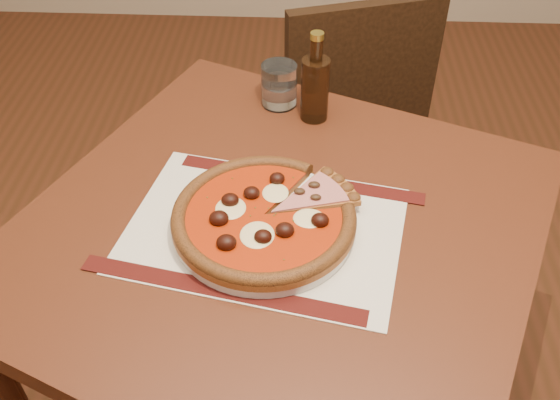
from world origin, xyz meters
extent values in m
cube|color=#562614|center=(-0.77, 0.69, 0.73)|extent=(1.05, 1.05, 0.04)
cylinder|color=#562614|center=(-0.95, 1.15, 0.35)|extent=(0.05, 0.05, 0.71)
cylinder|color=#562614|center=(-0.31, 0.87, 0.35)|extent=(0.05, 0.05, 0.71)
cube|color=black|center=(-0.64, 1.50, 0.40)|extent=(0.50, 0.50, 0.04)
cylinder|color=black|center=(-0.54, 1.72, 0.19)|extent=(0.03, 0.03, 0.39)
cylinder|color=black|center=(-0.86, 1.61, 0.19)|extent=(0.03, 0.03, 0.39)
cylinder|color=black|center=(-0.43, 1.39, 0.19)|extent=(0.03, 0.03, 0.39)
cylinder|color=black|center=(-0.75, 1.29, 0.19)|extent=(0.03, 0.03, 0.39)
cube|color=black|center=(-0.59, 1.33, 0.63)|extent=(0.39, 0.16, 0.41)
cube|color=white|center=(-0.79, 0.67, 0.75)|extent=(0.49, 0.39, 0.00)
cylinder|color=white|center=(-0.79, 0.67, 0.76)|extent=(0.29, 0.29, 0.02)
cylinder|color=#AA5F29|center=(-0.79, 0.67, 0.78)|extent=(0.29, 0.29, 0.01)
torus|color=brown|center=(-0.79, 0.67, 0.78)|extent=(0.29, 0.29, 0.02)
cylinder|color=#AB2008|center=(-0.79, 0.67, 0.78)|extent=(0.25, 0.25, 0.00)
ellipsoid|color=#F4E6A4|center=(-0.77, 0.71, 0.79)|extent=(0.05, 0.04, 0.01)
ellipsoid|color=#F4E6A4|center=(-0.87, 0.68, 0.79)|extent=(0.05, 0.04, 0.01)
ellipsoid|color=#F4E6A4|center=(-0.80, 0.62, 0.79)|extent=(0.05, 0.04, 0.01)
ellipsoid|color=#F4E6A4|center=(-0.71, 0.66, 0.79)|extent=(0.05, 0.04, 0.01)
ellipsoid|color=black|center=(-0.78, 0.73, 0.80)|extent=(0.03, 0.03, 0.02)
ellipsoid|color=black|center=(-0.83, 0.75, 0.80)|extent=(0.03, 0.03, 0.02)
ellipsoid|color=black|center=(-0.84, 0.69, 0.80)|extent=(0.03, 0.03, 0.02)
ellipsoid|color=black|center=(-0.88, 0.64, 0.80)|extent=(0.03, 0.03, 0.02)
ellipsoid|color=black|center=(-0.82, 0.62, 0.80)|extent=(0.03, 0.03, 0.02)
ellipsoid|color=black|center=(-0.78, 0.58, 0.80)|extent=(0.03, 0.03, 0.02)
ellipsoid|color=black|center=(-0.75, 0.62, 0.80)|extent=(0.03, 0.03, 0.02)
ellipsoid|color=black|center=(-0.70, 0.65, 0.80)|extent=(0.03, 0.03, 0.02)
ellipsoid|color=#3C2516|center=(-0.73, 0.69, 0.79)|extent=(0.02, 0.01, 0.01)
ellipsoid|color=#3C2516|center=(-0.70, 0.73, 0.79)|extent=(0.02, 0.01, 0.01)
ellipsoid|color=#3C2516|center=(-0.74, 0.71, 0.79)|extent=(0.02, 0.01, 0.01)
cylinder|color=white|center=(-0.78, 1.04, 0.79)|extent=(0.09, 0.09, 0.09)
cylinder|color=#331B0C|center=(-0.71, 0.99, 0.81)|extent=(0.05, 0.05, 0.13)
cylinder|color=#331B0C|center=(-0.71, 0.99, 0.89)|extent=(0.02, 0.02, 0.05)
cylinder|color=olive|center=(-0.71, 0.99, 0.93)|extent=(0.03, 0.03, 0.01)
camera|label=1|loc=(-0.73, -0.05, 1.46)|focal=40.00mm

